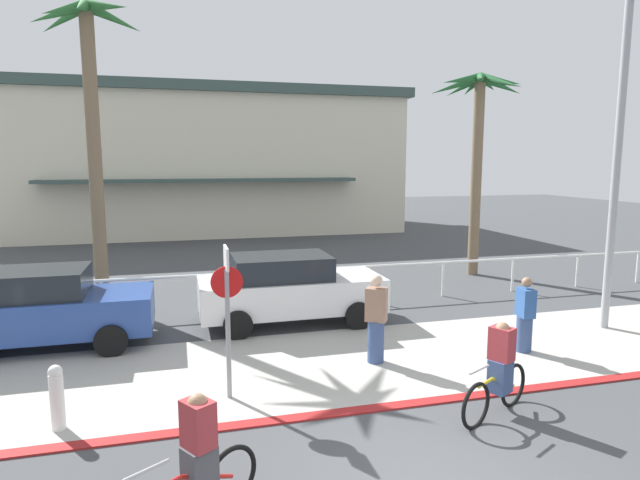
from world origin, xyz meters
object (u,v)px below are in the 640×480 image
object	(u,v)px
streetlight_curb	(627,145)
cyclist_red_1	(196,464)
palm_tree_2	(90,81)
car_white_2	(289,288)
cyclist_yellow_0	(499,371)
pedestrian_0	(376,322)
pedestrian_1	(525,318)
stop_sign_bike_lane	(227,300)
palm_tree_3	(479,119)
bollard_1	(57,397)
car_blue_1	(40,308)

from	to	relation	value
streetlight_curb	cyclist_red_1	world-z (taller)	streetlight_curb
palm_tree_2	car_white_2	world-z (taller)	palm_tree_2
car_white_2	cyclist_yellow_0	world-z (taller)	car_white_2
cyclist_yellow_0	pedestrian_0	world-z (taller)	pedestrian_0
cyclist_yellow_0	pedestrian_1	xyz separation A→B (m)	(2.11, 2.29, 0.03)
stop_sign_bike_lane	streetlight_curb	world-z (taller)	streetlight_curb
palm_tree_3	cyclist_red_1	xyz separation A→B (m)	(-9.78, -10.82, -4.64)
bollard_1	streetlight_curb	bearing A→B (deg)	8.68
palm_tree_3	cyclist_red_1	size ratio (longest dim) A/B	4.37
car_blue_1	pedestrian_0	world-z (taller)	pedestrian_0
stop_sign_bike_lane	car_blue_1	size ratio (longest dim) A/B	0.58
bollard_1	palm_tree_2	size ratio (longest dim) A/B	0.12
cyclist_red_1	cyclist_yellow_0	bearing A→B (deg)	16.93
car_white_2	pedestrian_0	distance (m)	3.20
car_blue_1	pedestrian_1	world-z (taller)	car_blue_1
cyclist_red_1	pedestrian_0	size ratio (longest dim) A/B	0.89
streetlight_curb	car_blue_1	world-z (taller)	streetlight_curb
stop_sign_bike_lane	bollard_1	size ratio (longest dim) A/B	2.56
palm_tree_3	car_blue_1	size ratio (longest dim) A/B	1.55
palm_tree_2	pedestrian_0	bearing A→B (deg)	-46.54
pedestrian_0	palm_tree_3	bearing A→B (deg)	47.98
cyclist_yellow_0	stop_sign_bike_lane	bearing A→B (deg)	157.58
car_white_2	streetlight_curb	bearing A→B (deg)	-19.77
car_white_2	pedestrian_0	world-z (taller)	pedestrian_0
streetlight_curb	pedestrian_1	bearing A→B (deg)	-166.80
palm_tree_2	pedestrian_1	xyz separation A→B (m)	(8.88, -6.25, -5.26)
car_white_2	cyclist_red_1	xyz separation A→B (m)	(-2.46, -6.92, -0.18)
palm_tree_3	pedestrian_0	bearing A→B (deg)	-132.02
streetlight_curb	car_white_2	distance (m)	8.29
stop_sign_bike_lane	palm_tree_2	bearing A→B (deg)	112.05
pedestrian_0	pedestrian_1	bearing A→B (deg)	-4.01
cyclist_yellow_0	cyclist_red_1	size ratio (longest dim) A/B	1.05
palm_tree_2	car_blue_1	distance (m)	6.20
car_white_2	pedestrian_0	bearing A→B (deg)	-69.94
car_white_2	palm_tree_2	bearing A→B (deg)	146.77
car_white_2	cyclist_red_1	distance (m)	7.35
bollard_1	palm_tree_3	world-z (taller)	palm_tree_3
stop_sign_bike_lane	pedestrian_0	size ratio (longest dim) A/B	1.45
bollard_1	palm_tree_3	xyz separation A→B (m)	(11.66, 8.21, 4.82)
bollard_1	pedestrian_1	distance (m)	8.68
bollard_1	car_blue_1	bearing A→B (deg)	105.15
bollard_1	cyclist_red_1	distance (m)	3.23
cyclist_yellow_0	pedestrian_1	distance (m)	3.11
palm_tree_2	bollard_1	bearing A→B (deg)	-87.91
palm_tree_3	car_white_2	size ratio (longest dim) A/B	1.55
palm_tree_2	palm_tree_3	size ratio (longest dim) A/B	1.17
pedestrian_1	bollard_1	bearing A→B (deg)	-172.84
cyclist_red_1	palm_tree_2	bearing A→B (deg)	102.21
stop_sign_bike_lane	palm_tree_3	size ratio (longest dim) A/B	0.37
car_blue_1	pedestrian_0	size ratio (longest dim) A/B	2.49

